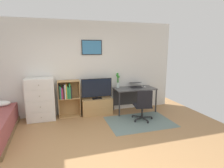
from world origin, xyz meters
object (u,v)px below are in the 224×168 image
(desk, at_px, (134,92))
(laptop, at_px, (136,85))
(television, at_px, (97,89))
(office_chair, at_px, (143,105))
(bookshelf, at_px, (67,95))
(bamboo_vase, at_px, (118,80))
(computer_mouse, at_px, (145,87))
(tv_stand, at_px, (97,106))
(dresser, at_px, (41,99))

(desk, relative_size, laptop, 2.83)
(television, height_order, office_chair, television)
(bookshelf, xyz_separation_m, laptop, (2.08, -0.05, 0.18))
(office_chair, bearing_deg, desk, 95.07)
(bookshelf, bearing_deg, bamboo_vase, 2.54)
(laptop, distance_m, computer_mouse, 0.29)
(tv_stand, relative_size, laptop, 2.02)
(dresser, distance_m, bamboo_vase, 2.27)
(bamboo_vase, bearing_deg, office_chair, -68.93)
(dresser, xyz_separation_m, bookshelf, (0.70, 0.06, 0.04))
(dresser, distance_m, desk, 2.70)
(tv_stand, xyz_separation_m, computer_mouse, (1.49, -0.13, 0.52))
(tv_stand, relative_size, television, 0.99)
(television, distance_m, bamboo_vase, 0.73)
(tv_stand, bearing_deg, dresser, -179.44)
(dresser, height_order, desk, dresser)
(bookshelf, height_order, bamboo_vase, bamboo_vase)
(office_chair, bearing_deg, computer_mouse, 71.27)
(bookshelf, bearing_deg, television, -4.93)
(dresser, bearing_deg, laptop, 0.34)
(bookshelf, bearing_deg, dresser, -174.75)
(tv_stand, bearing_deg, computer_mouse, -5.05)
(tv_stand, bearing_deg, desk, -1.39)
(television, distance_m, desk, 1.17)
(dresser, xyz_separation_m, tv_stand, (1.54, 0.02, -0.34))
(computer_mouse, bearing_deg, television, 175.81)
(desk, distance_m, laptop, 0.21)
(television, height_order, desk, television)
(dresser, relative_size, computer_mouse, 11.17)
(office_chair, height_order, computer_mouse, office_chair)
(television, height_order, laptop, television)
(tv_stand, distance_m, laptop, 1.36)
(bookshelf, bearing_deg, tv_stand, -3.40)
(tv_stand, xyz_separation_m, television, (0.00, -0.02, 0.54))
(dresser, distance_m, tv_stand, 1.58)
(tv_stand, distance_m, bamboo_vase, 1.01)
(dresser, height_order, television, dresser)
(laptop, bearing_deg, television, -171.43)
(desk, distance_m, office_chair, 0.87)
(bookshelf, distance_m, computer_mouse, 2.34)
(dresser, distance_m, office_chair, 2.75)
(bookshelf, xyz_separation_m, television, (0.83, -0.07, 0.16))
(office_chair, bearing_deg, tv_stand, 151.49)
(laptop, bearing_deg, bamboo_vase, 175.54)
(office_chair, xyz_separation_m, laptop, (0.17, 0.88, 0.35))
(dresser, height_order, bamboo_vase, bamboo_vase)
(bamboo_vase, bearing_deg, dresser, -176.60)
(office_chair, relative_size, computer_mouse, 8.27)
(desk, relative_size, bamboo_vase, 2.75)
(television, height_order, bamboo_vase, bamboo_vase)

